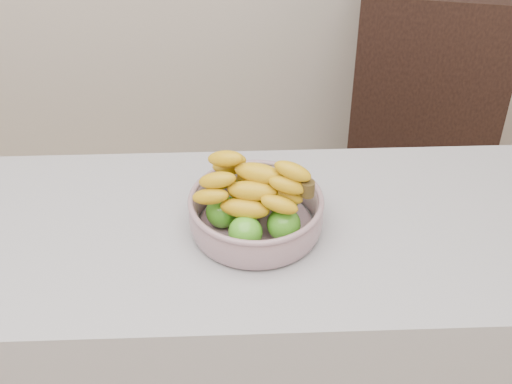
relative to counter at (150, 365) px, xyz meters
The scene contains 3 objects.
counter is the anchor object (origin of this frame).
cabinet 1.56m from the counter, 51.40° to the left, with size 0.55×0.44×0.99m, color black.
fruit_bowl 0.57m from the counter, ahead, with size 0.29×0.29×0.17m.
Camera 1 is at (0.22, -0.62, 1.91)m, focal length 50.00 mm.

